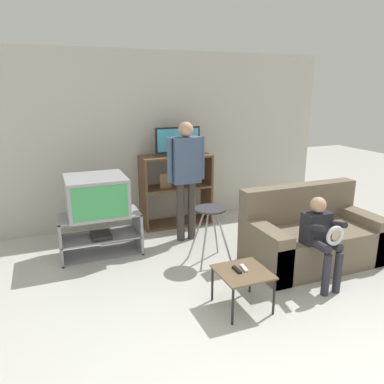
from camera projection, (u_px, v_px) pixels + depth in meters
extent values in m
plane|color=beige|center=(257.00, 384.00, 2.70)|extent=(18.00, 18.00, 0.00)
cube|color=beige|center=(133.00, 141.00, 5.61)|extent=(6.40, 0.06, 2.60)
cube|color=#939399|center=(102.00, 253.00, 4.82)|extent=(1.00, 0.48, 0.02)
cube|color=#939399|center=(100.00, 236.00, 4.76)|extent=(0.97, 0.48, 0.02)
cube|color=#939399|center=(99.00, 215.00, 4.68)|extent=(1.00, 0.48, 0.02)
cube|color=#939399|center=(60.00, 240.00, 4.58)|extent=(0.03, 0.48, 0.54)
cube|color=#939399|center=(138.00, 229.00, 4.93)|extent=(0.03, 0.48, 0.54)
cube|color=black|center=(101.00, 235.00, 4.70)|extent=(0.24, 0.28, 0.05)
cube|color=#9E9EA3|center=(96.00, 195.00, 4.62)|extent=(0.72, 0.68, 0.48)
cube|color=#3FA559|center=(101.00, 203.00, 4.32)|extent=(0.64, 0.01, 0.40)
cube|color=brown|center=(143.00, 194.00, 5.57)|extent=(0.03, 0.43, 1.09)
cube|color=brown|center=(207.00, 187.00, 5.94)|extent=(0.03, 0.43, 1.09)
cube|color=brown|center=(176.00, 222.00, 5.90)|extent=(1.00, 0.43, 0.03)
cube|color=brown|center=(176.00, 187.00, 5.74)|extent=(1.00, 0.43, 0.03)
cube|color=brown|center=(176.00, 156.00, 5.61)|extent=(1.00, 0.43, 0.03)
cube|color=#9E7A4C|center=(166.00, 181.00, 5.58)|extent=(0.18, 0.04, 0.22)
cube|color=black|center=(178.00, 154.00, 5.61)|extent=(0.24, 0.20, 0.04)
cube|color=black|center=(178.00, 140.00, 5.56)|extent=(0.69, 0.04, 0.38)
cube|color=#4CB7E0|center=(178.00, 140.00, 5.54)|extent=(0.64, 0.01, 0.33)
cylinder|color=#99999E|center=(205.00, 241.00, 4.37)|extent=(0.18, 0.17, 0.68)
cylinder|color=#99999E|center=(224.00, 238.00, 4.46)|extent=(0.18, 0.17, 0.68)
cylinder|color=#99999E|center=(196.00, 234.00, 4.59)|extent=(0.18, 0.17, 0.68)
cylinder|color=#99999E|center=(215.00, 231.00, 4.68)|extent=(0.18, 0.17, 0.68)
cylinder|color=#333338|center=(210.00, 209.00, 4.43)|extent=(0.38, 0.38, 0.02)
cube|color=brown|center=(243.00, 272.00, 3.56)|extent=(0.48, 0.48, 0.02)
cylinder|color=black|center=(233.00, 307.00, 3.34)|extent=(0.02, 0.02, 0.37)
cylinder|color=black|center=(274.00, 297.00, 3.49)|extent=(0.02, 0.02, 0.37)
cylinder|color=black|center=(212.00, 284.00, 3.72)|extent=(0.02, 0.02, 0.37)
cylinder|color=black|center=(250.00, 276.00, 3.88)|extent=(0.02, 0.02, 0.37)
cube|color=black|center=(237.00, 270.00, 3.56)|extent=(0.04, 0.14, 0.02)
cube|color=silver|center=(244.00, 268.00, 3.59)|extent=(0.06, 0.15, 0.02)
cube|color=#756651|center=(313.00, 245.00, 4.54)|extent=(1.61, 0.85, 0.45)
cube|color=#756651|center=(299.00, 202.00, 4.70)|extent=(1.61, 0.20, 0.46)
cube|color=#756651|center=(264.00, 249.00, 4.27)|extent=(0.22, 0.85, 0.57)
cube|color=#756651|center=(357.00, 233.00, 4.77)|extent=(0.22, 0.85, 0.57)
cylinder|color=#3D3833|center=(181.00, 212.00, 5.16)|extent=(0.11, 0.11, 0.82)
cylinder|color=#3D3833|center=(192.00, 211.00, 5.22)|extent=(0.11, 0.11, 0.82)
cube|color=#475B7A|center=(186.00, 160.00, 4.99)|extent=(0.38, 0.20, 0.62)
cylinder|color=#475B7A|center=(170.00, 160.00, 4.91)|extent=(0.08, 0.08, 0.59)
cylinder|color=#475B7A|center=(202.00, 158.00, 5.07)|extent=(0.08, 0.08, 0.59)
sphere|color=tan|center=(186.00, 129.00, 4.88)|extent=(0.20, 0.20, 0.20)
cylinder|color=#2D2D38|center=(326.00, 275.00, 3.81)|extent=(0.08, 0.08, 0.45)
cylinder|color=#2D2D38|center=(338.00, 272.00, 3.87)|extent=(0.08, 0.08, 0.45)
cylinder|color=#2D2D38|center=(319.00, 245.00, 3.87)|extent=(0.09, 0.30, 0.09)
cylinder|color=#2D2D38|center=(330.00, 243.00, 3.93)|extent=(0.09, 0.30, 0.09)
cube|color=#232328|center=(316.00, 228.00, 4.00)|extent=(0.30, 0.17, 0.35)
cylinder|color=#232328|center=(314.00, 227.00, 3.82)|extent=(0.06, 0.31, 0.14)
cylinder|color=#232328|center=(335.00, 224.00, 3.92)|extent=(0.06, 0.31, 0.14)
sphere|color=tan|center=(318.00, 205.00, 3.93)|extent=(0.17, 0.17, 0.17)
torus|color=silver|center=(335.00, 236.00, 3.74)|extent=(0.21, 0.04, 0.21)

